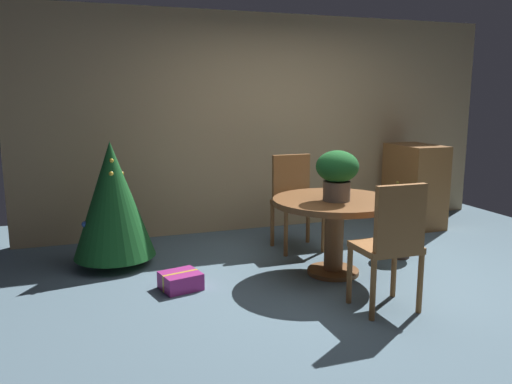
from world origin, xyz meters
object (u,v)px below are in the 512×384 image
Objects in this scene: wooden_chair_far at (295,196)px; potted_plant at (399,231)px; holiday_tree at (113,200)px; round_dining_table at (335,215)px; wooden_cabinet at (414,186)px; flower_vase at (337,171)px; gift_box_purple at (181,281)px; wooden_chair_near at (392,240)px.

wooden_chair_far is 2.05× the size of potted_plant.
wooden_chair_far reaches higher than potted_plant.
wooden_chair_far is 1.90m from holiday_tree.
holiday_tree is at bearing 154.01° from round_dining_table.
wooden_cabinet is (3.72, 0.36, -0.14)m from holiday_tree.
holiday_tree is (-1.90, 0.93, 0.10)m from round_dining_table.
round_dining_table is at bearing -165.20° from potted_plant.
holiday_tree reaches higher than wooden_chair_far.
flower_vase is 0.37× the size of holiday_tree.
potted_plant is (2.29, 0.15, 0.20)m from gift_box_purple.
flower_vase is (-0.03, -0.08, 0.42)m from round_dining_table.
potted_plant is (0.90, 0.31, -0.70)m from flower_vase.
potted_plant is at bearing -14.13° from holiday_tree.
gift_box_purple is 2.31m from potted_plant.
wooden_chair_far is at bearing 90.00° from wooden_chair_near.
wooden_chair_far is 1.72m from gift_box_purple.
wooden_cabinet is (1.81, 2.20, -0.06)m from wooden_chair_near.
flower_vase is 0.45× the size of wooden_chair_far.
round_dining_table is 0.93× the size of holiday_tree.
potted_plant is (2.77, -0.70, -0.38)m from holiday_tree.
gift_box_purple is 0.76× the size of potted_plant.
wooden_chair_far is 2.69× the size of gift_box_purple.
holiday_tree reaches higher than wooden_cabinet.
wooden_chair_near is 2.65m from holiday_tree.
wooden_chair_far is (0.03, 0.99, -0.41)m from flower_vase.
round_dining_table is 2.52× the size of flower_vase.
round_dining_table is at bearing -3.37° from gift_box_purple.
wooden_chair_near is at bearing -127.28° from potted_plant.
wooden_cabinet reaches higher than gift_box_purple.
wooden_chair_near is at bearing -88.11° from flower_vase.
gift_box_purple is at bearing 145.02° from wooden_chair_near.
wooden_chair_far is 0.83× the size of holiday_tree.
potted_plant is (0.87, 0.23, -0.28)m from round_dining_table.
wooden_cabinet is at bearing 36.59° from flower_vase.
round_dining_table is at bearing 90.00° from wooden_chair_near.
flower_vase is 2.34m from wooden_cabinet.
flower_vase is at bearing -28.17° from holiday_tree.
wooden_chair_near is 2.05× the size of potted_plant.
potted_plant is (-0.95, -1.06, -0.24)m from wooden_cabinet.
wooden_chair_near is at bearing -34.98° from gift_box_purple.
round_dining_table is 2.31× the size of potted_plant.
gift_box_purple is at bearing -60.42° from holiday_tree.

